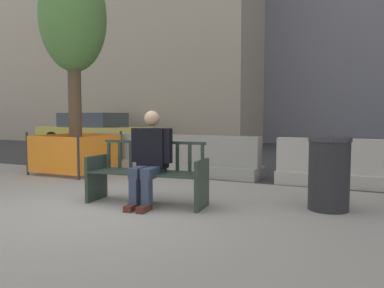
% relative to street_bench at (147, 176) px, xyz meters
% --- Properties ---
extents(ground_plane, '(200.00, 200.00, 0.00)m').
position_rel_street_bench_xyz_m(ground_plane, '(-0.51, -0.48, -0.40)').
color(ground_plane, gray).
extents(street_asphalt, '(120.00, 12.00, 0.01)m').
position_rel_street_bench_xyz_m(street_asphalt, '(-0.51, 8.22, -0.39)').
color(street_asphalt, '#333335').
rests_on(street_asphalt, ground).
extents(street_bench, '(1.73, 0.69, 0.88)m').
position_rel_street_bench_xyz_m(street_bench, '(0.00, 0.00, 0.00)').
color(street_bench, '#28382D').
rests_on(street_bench, ground).
extents(seated_person, '(0.59, 0.75, 1.31)m').
position_rel_street_bench_xyz_m(seated_person, '(0.07, -0.05, 0.29)').
color(seated_person, black).
rests_on(seated_person, ground).
extents(jersey_barrier_centre, '(2.03, 0.77, 0.84)m').
position_rel_street_bench_xyz_m(jersey_barrier_centre, '(-0.07, 2.63, -0.06)').
color(jersey_barrier_centre, gray).
rests_on(jersey_barrier_centre, ground).
extents(jersey_barrier_left, '(2.00, 0.69, 0.84)m').
position_rel_street_bench_xyz_m(jersey_barrier_left, '(-2.26, 2.81, -0.06)').
color(jersey_barrier_left, '#9E998E').
rests_on(jersey_barrier_left, ground).
extents(jersey_barrier_right, '(2.03, 0.77, 0.84)m').
position_rel_street_bench_xyz_m(jersey_barrier_right, '(2.27, 2.63, -0.06)').
color(jersey_barrier_right, '#ADA89E').
rests_on(jersey_barrier_right, ground).
extents(street_tree, '(1.41, 1.41, 4.52)m').
position_rel_street_bench_xyz_m(street_tree, '(-2.97, 1.82, 2.87)').
color(street_tree, brown).
rests_on(street_tree, ground).
extents(construction_fence, '(1.44, 1.44, 0.90)m').
position_rel_street_bench_xyz_m(construction_fence, '(-2.97, 1.82, 0.05)').
color(construction_fence, '#2D2D33').
rests_on(construction_fence, ground).
extents(car_taxi_near, '(4.77, 1.98, 1.37)m').
position_rel_street_bench_xyz_m(car_taxi_near, '(-6.92, 7.24, 0.29)').
color(car_taxi_near, '#DBC64C').
rests_on(car_taxi_near, ground).
extents(trash_bin, '(0.55, 0.55, 0.97)m').
position_rel_street_bench_xyz_m(trash_bin, '(2.35, 0.73, 0.09)').
color(trash_bin, '#232326').
rests_on(trash_bin, ground).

